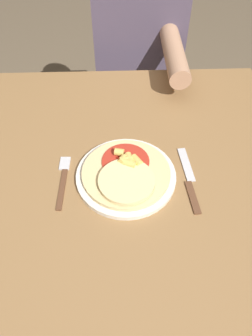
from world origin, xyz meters
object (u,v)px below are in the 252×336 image
plate (126,176)px  fork (63,178)px  dining_table (129,199)px  knife (189,180)px  person_diner (138,56)px  pizza (126,173)px

plate → fork: size_ratio=1.51×
dining_table → fork: (-0.18, -0.01, 0.13)m
dining_table → knife: (0.16, -0.03, 0.13)m
dining_table → person_diner: (0.07, 0.70, 0.05)m
dining_table → person_diner: 0.71m
knife → plate: bearing=174.7°
fork → dining_table: bearing=4.4°
fork → person_diner: person_diner is taller
knife → person_diner: (-0.09, 0.73, -0.07)m
pizza → fork: (-0.17, 0.01, -0.02)m
plate → pizza: 0.02m
pizza → knife: size_ratio=1.05×
knife → person_diner: 0.74m
knife → dining_table: bearing=168.8°
fork → person_diner: size_ratio=0.15×
dining_table → knife: 0.20m
dining_table → fork: 0.22m
person_diner → knife: bearing=-83.0°
dining_table → pizza: size_ratio=4.15×
plate → fork: plate is taller
person_diner → dining_table: bearing=-95.5°
pizza → fork: pizza is taller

